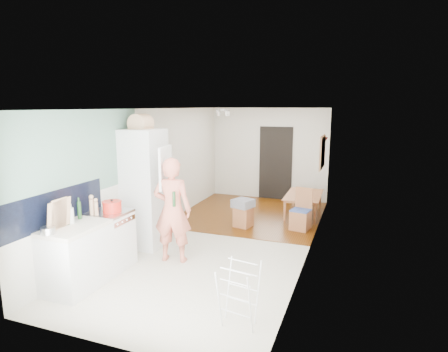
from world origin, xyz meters
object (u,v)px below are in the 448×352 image
Objects in this scene: stool at (243,217)px; dining_chair at (301,210)px; dining_table at (305,206)px; drying_rack at (239,295)px; person at (172,201)px.

dining_chair is at bearing 11.00° from stool.
stool is (-1.17, -0.23, -0.22)m from dining_chair.
drying_rack is at bearing 178.01° from dining_table.
stool is (0.57, 2.08, -0.81)m from person.
dining_table is 1.60× the size of drying_rack.
dining_chair reaches higher than dining_table.
stool is at bearing 116.84° from drying_rack.
person is at bearing -105.46° from stool.
dining_chair reaches higher than drying_rack.
dining_table is 4.84m from drying_rack.
person reaches higher than stool.
stool is at bearing -158.30° from dining_chair.
person is at bearing 152.67° from dining_table.
dining_table is (1.67, 3.42, -0.81)m from person.
stool is at bearing 139.41° from dining_table.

